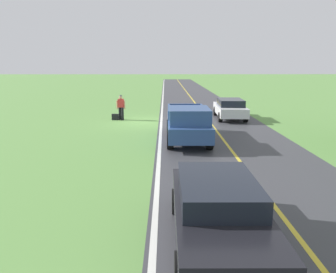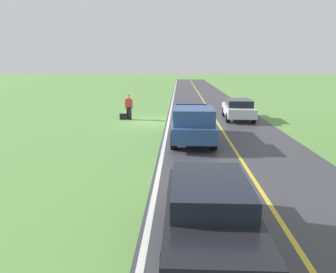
# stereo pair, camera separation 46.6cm
# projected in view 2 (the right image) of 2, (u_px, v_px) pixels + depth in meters

# --- Properties ---
(ground_plane) EXTENTS (200.00, 200.00, 0.00)m
(ground_plane) POSITION_uv_depth(u_px,v_px,m) (151.00, 122.00, 21.18)
(ground_plane) COLOR #609347
(road_surface) EXTENTS (6.88, 120.00, 0.00)m
(road_surface) POSITION_uv_depth(u_px,v_px,m) (217.00, 122.00, 21.03)
(road_surface) COLOR #3D3D42
(road_surface) RESTS_ON ground
(lane_edge_line) EXTENTS (0.16, 117.60, 0.00)m
(lane_edge_line) POSITION_uv_depth(u_px,v_px,m) (169.00, 122.00, 21.14)
(lane_edge_line) COLOR silver
(lane_edge_line) RESTS_ON ground
(lane_centre_line) EXTENTS (0.14, 117.60, 0.00)m
(lane_centre_line) POSITION_uv_depth(u_px,v_px,m) (217.00, 122.00, 21.03)
(lane_centre_line) COLOR gold
(lane_centre_line) RESTS_ON ground
(hitchhiker_walking) EXTENTS (0.62, 0.52, 1.75)m
(hitchhiker_walking) POSITION_uv_depth(u_px,v_px,m) (129.00, 106.00, 21.89)
(hitchhiker_walking) COLOR black
(hitchhiker_walking) RESTS_ON ground
(suitcase_carried) EXTENTS (0.47, 0.21, 0.42)m
(suitcase_carried) POSITION_uv_depth(u_px,v_px,m) (123.00, 117.00, 22.01)
(suitcase_carried) COLOR black
(suitcase_carried) RESTS_ON ground
(pickup_truck_passing) EXTENTS (2.12, 5.41, 1.82)m
(pickup_truck_passing) POSITION_uv_depth(u_px,v_px,m) (193.00, 123.00, 15.56)
(pickup_truck_passing) COLOR #2D4C84
(pickup_truck_passing) RESTS_ON ground
(sedan_ahead_same_lane) EXTENTS (1.95, 4.41, 1.41)m
(sedan_ahead_same_lane) POSITION_uv_depth(u_px,v_px,m) (210.00, 211.00, 6.70)
(sedan_ahead_same_lane) COLOR black
(sedan_ahead_same_lane) RESTS_ON ground
(sedan_near_oncoming) EXTENTS (2.06, 4.47, 1.41)m
(sedan_near_oncoming) POSITION_uv_depth(u_px,v_px,m) (238.00, 109.00, 22.05)
(sedan_near_oncoming) COLOR silver
(sedan_near_oncoming) RESTS_ON ground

